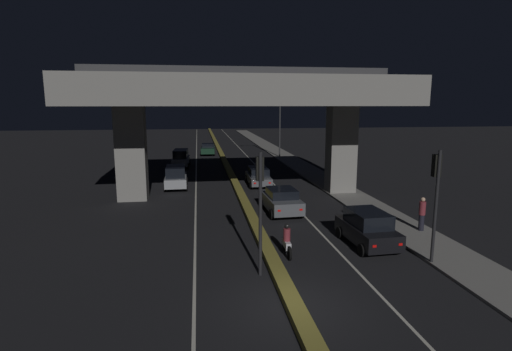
{
  "coord_description": "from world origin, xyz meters",
  "views": [
    {
      "loc": [
        -3.07,
        -12.4,
        6.86
      ],
      "look_at": [
        1.29,
        17.66,
        1.41
      ],
      "focal_mm": 28.0,
      "sensor_mm": 36.0,
      "label": 1
    }
  ],
  "objects_px": {
    "traffic_light_left_of_median": "(260,192)",
    "car_grey_second": "(281,200)",
    "street_lamp": "(277,117)",
    "car_dark_green_third_oncoming": "(208,149)",
    "traffic_light_right_of_median": "(436,187)",
    "car_grey_third": "(258,176)",
    "car_silver_lead_oncoming": "(176,177)",
    "car_silver_second_oncoming": "(181,158)",
    "pedestrian_on_sidewalk": "(422,214)",
    "car_black_lead": "(367,228)",
    "motorcycle_white_filtering_near": "(287,242)"
  },
  "relations": [
    {
      "from": "car_black_lead",
      "to": "car_dark_green_third_oncoming",
      "type": "distance_m",
      "value": 37.85
    },
    {
      "from": "traffic_light_left_of_median",
      "to": "motorcycle_white_filtering_near",
      "type": "bearing_deg",
      "value": 50.08
    },
    {
      "from": "car_silver_second_oncoming",
      "to": "traffic_light_right_of_median",
      "type": "bearing_deg",
      "value": 24.62
    },
    {
      "from": "car_grey_third",
      "to": "car_dark_green_third_oncoming",
      "type": "distance_m",
      "value": 22.16
    },
    {
      "from": "motorcycle_white_filtering_near",
      "to": "car_dark_green_third_oncoming",
      "type": "bearing_deg",
      "value": 4.79
    },
    {
      "from": "traffic_light_left_of_median",
      "to": "car_grey_third",
      "type": "xyz_separation_m",
      "value": [
        2.65,
        17.93,
        -2.62
      ]
    },
    {
      "from": "traffic_light_right_of_median",
      "to": "street_lamp",
      "type": "xyz_separation_m",
      "value": [
        0.19,
        35.16,
        1.76
      ]
    },
    {
      "from": "car_black_lead",
      "to": "car_grey_second",
      "type": "height_order",
      "value": "car_black_lead"
    },
    {
      "from": "car_silver_lead_oncoming",
      "to": "car_black_lead",
      "type": "bearing_deg",
      "value": 32.07
    },
    {
      "from": "car_dark_green_third_oncoming",
      "to": "pedestrian_on_sidewalk",
      "type": "relative_size",
      "value": 2.51
    },
    {
      "from": "car_dark_green_third_oncoming",
      "to": "pedestrian_on_sidewalk",
      "type": "bearing_deg",
      "value": 18.62
    },
    {
      "from": "car_dark_green_third_oncoming",
      "to": "pedestrian_on_sidewalk",
      "type": "distance_m",
      "value": 37.27
    },
    {
      "from": "car_dark_green_third_oncoming",
      "to": "car_silver_lead_oncoming",
      "type": "bearing_deg",
      "value": -5.93
    },
    {
      "from": "car_grey_second",
      "to": "car_dark_green_third_oncoming",
      "type": "relative_size",
      "value": 0.97
    },
    {
      "from": "car_dark_green_third_oncoming",
      "to": "street_lamp",
      "type": "bearing_deg",
      "value": 64.55
    },
    {
      "from": "car_black_lead",
      "to": "car_grey_second",
      "type": "xyz_separation_m",
      "value": [
        -2.94,
        6.49,
        -0.06
      ]
    },
    {
      "from": "car_grey_second",
      "to": "car_silver_lead_oncoming",
      "type": "xyz_separation_m",
      "value": [
        -7.02,
        8.59,
        0.15
      ]
    },
    {
      "from": "pedestrian_on_sidewalk",
      "to": "traffic_light_left_of_median",
      "type": "bearing_deg",
      "value": -156.96
    },
    {
      "from": "street_lamp",
      "to": "car_silver_lead_oncoming",
      "type": "height_order",
      "value": "street_lamp"
    },
    {
      "from": "car_black_lead",
      "to": "car_silver_second_oncoming",
      "type": "distance_m",
      "value": 28.23
    },
    {
      "from": "traffic_light_left_of_median",
      "to": "car_silver_lead_oncoming",
      "type": "bearing_deg",
      "value": 103.59
    },
    {
      "from": "car_grey_second",
      "to": "pedestrian_on_sidewalk",
      "type": "relative_size",
      "value": 2.44
    },
    {
      "from": "traffic_light_right_of_median",
      "to": "street_lamp",
      "type": "bearing_deg",
      "value": 89.68
    },
    {
      "from": "car_silver_second_oncoming",
      "to": "motorcycle_white_filtering_near",
      "type": "height_order",
      "value": "car_silver_second_oncoming"
    },
    {
      "from": "car_grey_third",
      "to": "car_silver_second_oncoming",
      "type": "distance_m",
      "value": 13.01
    },
    {
      "from": "traffic_light_left_of_median",
      "to": "car_grey_second",
      "type": "relative_size",
      "value": 1.13
    },
    {
      "from": "pedestrian_on_sidewalk",
      "to": "car_grey_third",
      "type": "bearing_deg",
      "value": 116.0
    },
    {
      "from": "car_grey_second",
      "to": "car_silver_second_oncoming",
      "type": "relative_size",
      "value": 1.01
    },
    {
      "from": "car_silver_second_oncoming",
      "to": "car_dark_green_third_oncoming",
      "type": "bearing_deg",
      "value": 165.87
    },
    {
      "from": "motorcycle_white_filtering_near",
      "to": "traffic_light_left_of_median",
      "type": "bearing_deg",
      "value": 140.94
    },
    {
      "from": "traffic_light_right_of_median",
      "to": "car_grey_third",
      "type": "distance_m",
      "value": 18.76
    },
    {
      "from": "traffic_light_right_of_median",
      "to": "car_grey_third",
      "type": "bearing_deg",
      "value": 105.18
    },
    {
      "from": "motorcycle_white_filtering_near",
      "to": "pedestrian_on_sidewalk",
      "type": "distance_m",
      "value": 8.2
    },
    {
      "from": "traffic_light_left_of_median",
      "to": "car_black_lead",
      "type": "xyz_separation_m",
      "value": [
        5.71,
        2.53,
        -2.54
      ]
    },
    {
      "from": "car_silver_lead_oncoming",
      "to": "motorcycle_white_filtering_near",
      "type": "height_order",
      "value": "car_silver_lead_oncoming"
    },
    {
      "from": "car_black_lead",
      "to": "car_grey_second",
      "type": "bearing_deg",
      "value": 21.78
    },
    {
      "from": "car_grey_second",
      "to": "car_silver_lead_oncoming",
      "type": "height_order",
      "value": "car_silver_lead_oncoming"
    },
    {
      "from": "car_silver_lead_oncoming",
      "to": "car_silver_second_oncoming",
      "type": "height_order",
      "value": "car_silver_second_oncoming"
    },
    {
      "from": "car_black_lead",
      "to": "car_grey_third",
      "type": "xyz_separation_m",
      "value": [
        -3.06,
        15.39,
        -0.09
      ]
    },
    {
      "from": "traffic_light_left_of_median",
      "to": "street_lamp",
      "type": "bearing_deg",
      "value": 77.64
    },
    {
      "from": "traffic_light_right_of_median",
      "to": "car_grey_second",
      "type": "distance_m",
      "value": 10.51
    },
    {
      "from": "car_silver_second_oncoming",
      "to": "street_lamp",
      "type": "bearing_deg",
      "value": 119.89
    },
    {
      "from": "street_lamp",
      "to": "car_dark_green_third_oncoming",
      "type": "height_order",
      "value": "street_lamp"
    },
    {
      "from": "car_black_lead",
      "to": "pedestrian_on_sidewalk",
      "type": "height_order",
      "value": "pedestrian_on_sidewalk"
    },
    {
      "from": "car_grey_third",
      "to": "car_silver_second_oncoming",
      "type": "relative_size",
      "value": 1.02
    },
    {
      "from": "car_grey_third",
      "to": "traffic_light_left_of_median",
      "type": "bearing_deg",
      "value": 171.95
    },
    {
      "from": "car_black_lead",
      "to": "car_silver_lead_oncoming",
      "type": "height_order",
      "value": "car_silver_lead_oncoming"
    },
    {
      "from": "street_lamp",
      "to": "motorcycle_white_filtering_near",
      "type": "bearing_deg",
      "value": -100.49
    },
    {
      "from": "traffic_light_left_of_median",
      "to": "car_grey_third",
      "type": "distance_m",
      "value": 18.31
    },
    {
      "from": "car_grey_third",
      "to": "street_lamp",
      "type": "bearing_deg",
      "value": -16.01
    }
  ]
}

